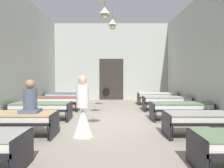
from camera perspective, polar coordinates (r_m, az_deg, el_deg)
The scene contains 12 objects.
ground_plane at distance 7.35m, azimuth -0.03°, elevation -9.62°, with size 7.24×12.47×0.10m, color #9E9384.
room_shell at distance 8.62m, azimuth 0.01°, elevation 7.50°, with size 7.04×12.07×4.47m.
bed_left_row_1 at distance 5.87m, azimuth -23.12°, elevation -8.06°, with size 1.90×0.84×0.57m.
bed_right_row_1 at distance 5.84m, azimuth 22.98°, elevation -8.11°, with size 1.90×0.84×0.57m.
bed_left_row_2 at distance 7.62m, azimuth -17.42°, elevation -5.57°, with size 1.90×0.84×0.57m.
bed_right_row_2 at distance 7.60m, azimuth 17.42°, elevation -5.59°, with size 1.90×0.84×0.57m.
bed_left_row_3 at distance 9.44m, azimuth -13.91°, elevation -4.00°, with size 1.90×0.84×0.57m.
bed_right_row_3 at distance 9.42m, azimuth 14.01°, elevation -4.01°, with size 1.90×0.84×0.57m.
bed_left_row_4 at distance 11.28m, azimuth -11.54°, elevation -2.92°, with size 1.90×0.84×0.57m.
bed_right_row_4 at distance 11.26m, azimuth 11.71°, elevation -2.93°, with size 1.90×0.84×0.57m.
nurse_near_aisle at distance 5.44m, azimuth -7.24°, elevation -7.73°, with size 0.52×0.52×1.49m.
patient_seated_primary at distance 5.69m, azimuth -19.91°, elevation -3.96°, with size 0.44×0.44×0.80m.
Camera 1 is at (0.04, -7.19, 1.49)m, focal length 35.72 mm.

